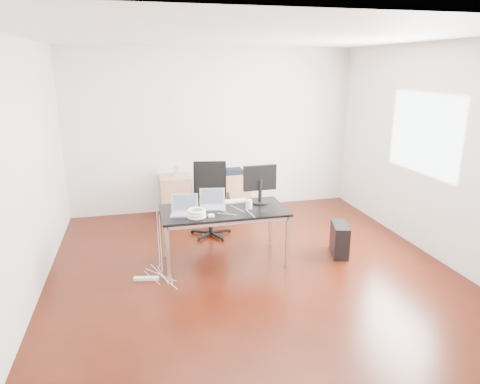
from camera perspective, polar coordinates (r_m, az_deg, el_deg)
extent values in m
plane|color=#320E05|center=(5.61, 1.35, -9.92)|extent=(5.00, 5.00, 0.00)
plane|color=silver|center=(5.04, 1.58, 19.96)|extent=(5.00, 5.00, 0.00)
plane|color=silver|center=(7.55, -3.55, 8.11)|extent=(5.00, 0.00, 5.00)
plane|color=silver|center=(2.91, 14.48, -6.17)|extent=(5.00, 0.00, 5.00)
plane|color=silver|center=(5.11, -26.75, 2.33)|extent=(0.00, 5.00, 5.00)
plane|color=silver|center=(6.27, 24.19, 4.98)|extent=(0.00, 5.00, 5.00)
plane|color=white|center=(6.38, 23.21, 7.11)|extent=(0.00, 1.50, 1.50)
cube|color=black|center=(5.48, -2.20, -2.47)|extent=(1.60, 0.80, 0.03)
cube|color=silver|center=(5.20, -9.56, -8.10)|extent=(0.04, 0.04, 0.70)
cube|color=silver|center=(5.85, -10.11, -5.30)|extent=(0.04, 0.04, 0.70)
cube|color=silver|center=(5.49, 6.33, -6.61)|extent=(0.04, 0.04, 0.70)
cube|color=silver|center=(6.10, 4.10, -4.13)|extent=(0.04, 0.04, 0.70)
cylinder|color=black|center=(6.52, -3.95, -3.84)|extent=(0.06, 0.06, 0.47)
cube|color=black|center=(6.43, -3.99, -1.62)|extent=(0.55, 0.54, 0.06)
cube|color=black|center=(6.56, -4.03, 1.51)|extent=(0.47, 0.18, 0.55)
cube|color=#B07758|center=(7.42, -8.61, -0.51)|extent=(0.50, 0.50, 0.70)
cube|color=#B07758|center=(7.57, -0.81, 0.03)|extent=(0.50, 0.50, 0.70)
cube|color=black|center=(6.02, 13.14, -6.17)|extent=(0.32, 0.49, 0.44)
cylinder|color=black|center=(7.63, -1.57, -1.50)|extent=(0.26, 0.26, 0.28)
cube|color=white|center=(5.41, -12.40, -11.19)|extent=(0.31, 0.12, 0.04)
cube|color=silver|center=(5.31, -7.42, -2.99)|extent=(0.37, 0.29, 0.01)
cube|color=silver|center=(5.38, -7.37, -1.40)|extent=(0.33, 0.11, 0.22)
cube|color=#475166|center=(5.37, -7.36, -1.42)|extent=(0.29, 0.09, 0.18)
cube|color=silver|center=(5.51, -3.67, -2.14)|extent=(0.37, 0.29, 0.01)
cube|color=silver|center=(5.58, -3.69, -0.62)|extent=(0.33, 0.11, 0.22)
cube|color=#475166|center=(5.58, -3.68, -0.64)|extent=(0.29, 0.09, 0.18)
cylinder|color=black|center=(5.74, 2.67, -1.32)|extent=(0.26, 0.26, 0.02)
cylinder|color=black|center=(5.70, 2.69, 0.21)|extent=(0.05, 0.05, 0.30)
cube|color=black|center=(5.67, 2.67, 1.90)|extent=(0.45, 0.07, 0.34)
cube|color=#475166|center=(5.69, 2.59, 1.97)|extent=(0.40, 0.02, 0.29)
cube|color=white|center=(5.75, -1.07, -1.27)|extent=(0.45, 0.16, 0.02)
cylinder|color=white|center=(5.48, 1.20, -1.64)|extent=(0.09, 0.09, 0.12)
cylinder|color=#52281C|center=(5.58, 1.18, -1.43)|extent=(0.08, 0.08, 0.10)
torus|color=white|center=(5.20, -5.82, -3.24)|extent=(0.24, 0.24, 0.04)
torus|color=white|center=(5.19, -5.83, -2.87)|extent=(0.23, 0.23, 0.04)
torus|color=white|center=(5.17, -5.84, -2.49)|extent=(0.22, 0.22, 0.04)
cube|color=white|center=(5.21, -3.85, -3.17)|extent=(0.08, 0.08, 0.03)
cube|color=#9E9E9E|center=(7.30, -8.49, 2.79)|extent=(0.09, 0.08, 0.18)
cube|color=black|center=(7.39, -0.92, 2.79)|extent=(0.30, 0.24, 0.09)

